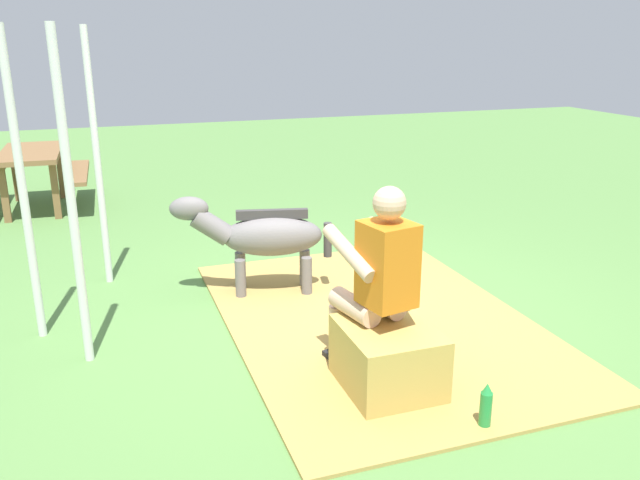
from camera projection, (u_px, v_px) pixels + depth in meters
name	position (u px, v px, depth m)	size (l,w,h in m)	color
ground_plane	(345.00, 312.00, 5.25)	(24.00, 24.00, 0.00)	#568442
hay_patch	(377.00, 321.00, 5.07)	(3.28, 2.25, 0.02)	#AD8C47
hay_bale	(388.00, 359.00, 4.06)	(0.64, 0.55, 0.42)	tan
person_seated	(376.00, 276.00, 4.04)	(0.71, 0.51, 1.30)	#D8AD8C
pony_standing	(262.00, 236.00, 5.48)	(0.52, 1.33, 0.88)	slate
soda_bottle	(486.00, 407.00, 3.67)	(0.07, 0.07, 0.29)	#268C3F
tent_pole_left	(71.00, 204.00, 4.16)	(0.06, 0.06, 2.22)	silver
tent_pole_right	(97.00, 160.00, 5.57)	(0.06, 0.06, 2.22)	silver
tent_pole_mid	(23.00, 190.00, 4.52)	(0.06, 0.06, 2.22)	silver
picnic_bench	(32.00, 164.00, 8.16)	(1.54, 1.34, 0.75)	brown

